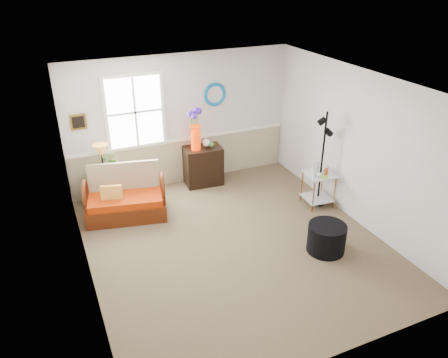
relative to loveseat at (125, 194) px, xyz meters
name	(u,v)px	position (x,y,z in m)	size (l,w,h in m)	color
floor	(235,243)	(1.40, -1.57, -0.45)	(4.50, 5.00, 0.01)	#74654A
ceiling	(237,85)	(1.40, -1.57, 2.15)	(4.50, 5.00, 0.01)	white
walls	(236,171)	(1.40, -1.57, 0.85)	(4.51, 5.01, 2.60)	silver
wainscot	(184,161)	(1.40, 0.91, 0.00)	(4.46, 0.02, 0.90)	tan
chair_rail	(183,139)	(1.40, 0.90, 0.47)	(4.46, 0.04, 0.06)	white
window	(135,112)	(0.50, 0.90, 1.15)	(1.14, 0.06, 1.44)	white
picture	(78,122)	(-0.52, 0.91, 1.10)	(0.28, 0.03, 0.28)	#B48C32
mirror	(215,94)	(2.10, 0.91, 1.30)	(0.47, 0.47, 0.07)	#1585AF
loveseat	(125,194)	(0.00, 0.00, 0.00)	(1.37, 0.78, 0.90)	#611C06
throw_pillow	(112,196)	(-0.23, -0.03, 0.03)	(0.36, 0.09, 0.36)	orange
lamp_stand	(107,186)	(-0.20, 0.67, -0.13)	(0.36, 0.36, 0.65)	black
table_lamp	(102,158)	(-0.23, 0.67, 0.46)	(0.28, 0.28, 0.52)	orange
potted_plant	(112,162)	(-0.06, 0.64, 0.35)	(0.35, 0.39, 0.30)	#436C29
cabinet	(203,166)	(1.72, 0.63, -0.05)	(0.74, 0.47, 0.79)	black
flower_vase	(195,130)	(1.57, 0.61, 0.75)	(0.24, 0.24, 0.82)	red
side_table	(318,189)	(3.34, -1.04, -0.12)	(0.51, 0.51, 0.65)	#AF6C29
tabletop_items	(320,168)	(3.33, -1.06, 0.31)	(0.37, 0.37, 0.22)	silver
floor_lamp	(322,160)	(3.39, -1.01, 0.45)	(0.26, 0.26, 1.80)	black
ottoman	(326,238)	(2.63, -2.31, -0.22)	(0.60, 0.60, 0.46)	black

